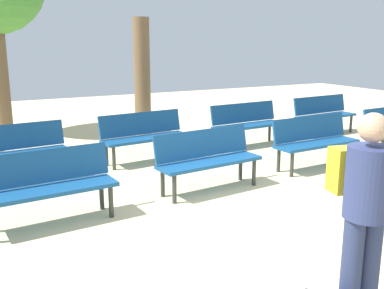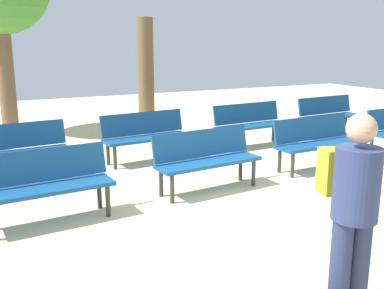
% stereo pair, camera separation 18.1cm
% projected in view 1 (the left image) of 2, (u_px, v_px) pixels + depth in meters
% --- Properties ---
extents(ground_plane, '(26.44, 26.44, 0.00)m').
position_uv_depth(ground_plane, '(278.00, 227.00, 5.30)').
color(ground_plane, beige).
extents(bench_r0_c1, '(1.63, 0.59, 0.87)m').
position_uv_depth(bench_r0_c1, '(47.00, 183.00, 5.32)').
color(bench_r0_c1, navy).
rests_on(bench_r0_c1, ground_plane).
extents(bench_r0_c2, '(1.64, 0.63, 0.87)m').
position_uv_depth(bench_r0_c2, '(207.00, 156.00, 6.52)').
color(bench_r0_c2, navy).
rests_on(bench_r0_c2, ground_plane).
extents(bench_r0_c3, '(1.62, 0.55, 0.87)m').
position_uv_depth(bench_r0_c3, '(314.00, 139.00, 7.67)').
color(bench_r0_c3, navy).
rests_on(bench_r0_c3, ground_plane).
extents(bench_r1_c1, '(1.63, 0.61, 0.87)m').
position_uv_depth(bench_r1_c1, '(14.00, 149.00, 6.94)').
color(bench_r1_c1, navy).
rests_on(bench_r1_c1, ground_plane).
extents(bench_r1_c2, '(1.64, 0.63, 0.87)m').
position_uv_depth(bench_r1_c2, '(144.00, 134.00, 8.08)').
color(bench_r1_c2, navy).
rests_on(bench_r1_c2, ground_plane).
extents(bench_r1_c3, '(1.63, 0.58, 0.87)m').
position_uv_depth(bench_r1_c3, '(247.00, 122.00, 9.27)').
color(bench_r1_c3, navy).
rests_on(bench_r1_c3, ground_plane).
extents(bench_r1_c4, '(1.63, 0.59, 0.87)m').
position_uv_depth(bench_r1_c4, '(323.00, 113.00, 10.42)').
color(bench_r1_c4, navy).
rests_on(bench_r1_c4, ground_plane).
extents(tree_2, '(0.35, 0.35, 2.62)m').
position_uv_depth(tree_2, '(142.00, 79.00, 9.79)').
color(tree_2, brown).
rests_on(tree_2, ground_plane).
extents(visitor_with_backpack, '(0.42, 0.58, 1.65)m').
position_uv_depth(visitor_with_backpack, '(363.00, 205.00, 3.40)').
color(visitor_with_backpack, navy).
rests_on(visitor_with_backpack, ground_plane).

